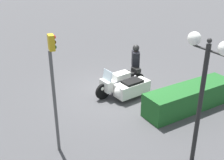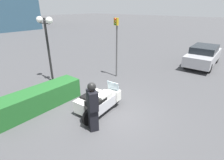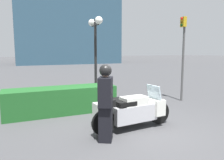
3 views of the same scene
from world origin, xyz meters
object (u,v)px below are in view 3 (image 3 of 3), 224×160
Objects in this scene: twin_lamp_post at (95,36)px; traffic_light_near at (183,47)px; officer_rider at (106,101)px; police_motorcycle at (129,110)px; hedge_bush_curbside at (62,100)px.

traffic_light_near is (2.98, -2.38, -0.49)m from twin_lamp_post.
police_motorcycle is at bearing 65.03° from officer_rider.
police_motorcycle is 4.85m from twin_lamp_post.
twin_lamp_post is at bearing 77.55° from police_motorcycle.
twin_lamp_post reaches higher than hedge_bush_curbside.
officer_rider is 5.36m from traffic_light_near.
officer_rider is at bearing 38.55° from traffic_light_near.
twin_lamp_post is (1.55, 4.94, 1.81)m from officer_rider.
twin_lamp_post is 3.84m from traffic_light_near.
officer_rider is at bearing -149.57° from police_motorcycle.
hedge_bush_curbside is (-0.48, 2.77, -0.51)m from officer_rider.
hedge_bush_curbside is at bearing -132.93° from twin_lamp_post.
officer_rider is 0.50× the size of twin_lamp_post.
officer_rider is at bearing -80.22° from hedge_bush_curbside.
police_motorcycle is 2.53m from hedge_bush_curbside.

